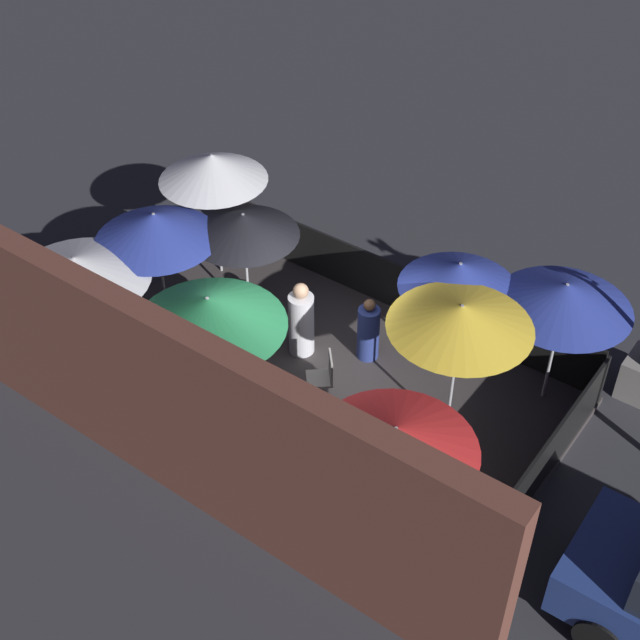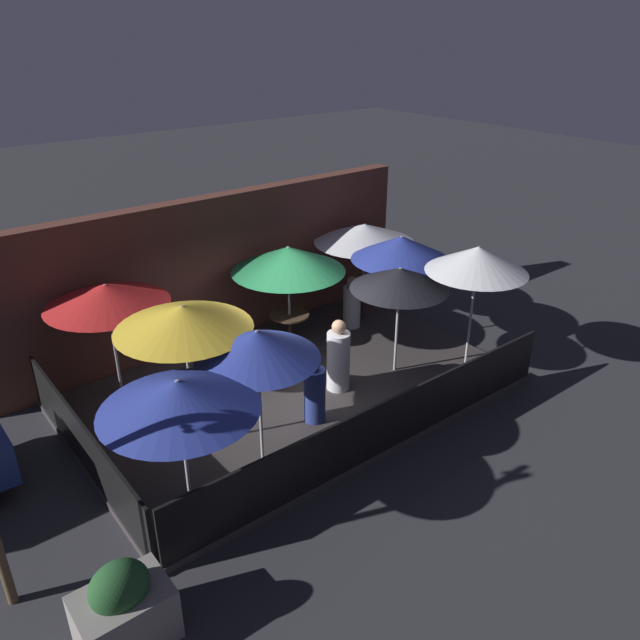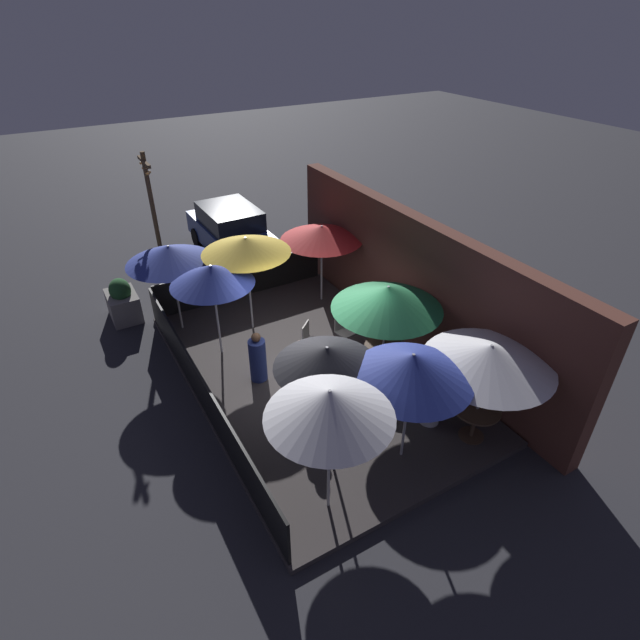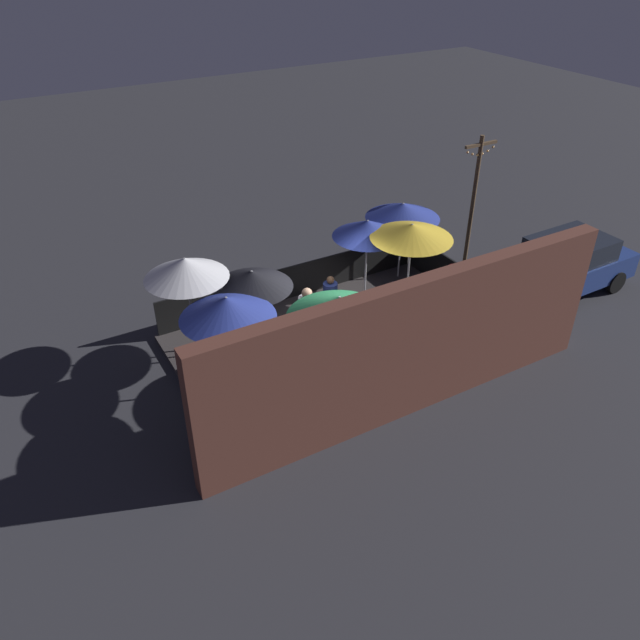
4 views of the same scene
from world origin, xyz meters
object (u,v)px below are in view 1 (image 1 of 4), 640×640
at_px(patio_umbrella_5, 155,227).
at_px(patio_chair_1, 288,412).
at_px(patio_umbrella_2, 565,296).
at_px(patio_chair_0, 323,377).
at_px(patron_1, 368,332).
at_px(patio_umbrella_8, 459,275).
at_px(patio_umbrella_6, 244,225).
at_px(patron_0, 141,340).
at_px(patron_2, 301,322).
at_px(patio_umbrella_1, 76,269).
at_px(dining_table_1, 90,335).
at_px(patio_umbrella_0, 209,312).
at_px(patio_umbrella_3, 395,439).
at_px(patio_umbrella_7, 212,167).
at_px(patio_umbrella_4, 461,316).
at_px(dining_table_0, 216,380).

height_order(patio_umbrella_5, patio_chair_1, patio_umbrella_5).
distance_m(patio_umbrella_2, patio_chair_0, 3.85).
distance_m(patio_chair_1, patron_1, 2.23).
xyz_separation_m(patio_umbrella_8, patio_chair_0, (1.29, 1.69, -1.53)).
xyz_separation_m(patio_umbrella_6, patron_0, (0.60, 2.01, -1.41)).
bearing_deg(patron_2, patio_chair_0, -58.57).
height_order(patio_umbrella_6, patio_chair_0, patio_umbrella_6).
relative_size(patio_umbrella_1, dining_table_1, 2.63).
xyz_separation_m(patio_umbrella_0, patio_umbrella_3, (-3.50, 0.49, 0.00)).
bearing_deg(patio_chair_1, patio_umbrella_7, -44.17).
height_order(patio_umbrella_2, patio_umbrella_4, patio_umbrella_4).
bearing_deg(patio_umbrella_6, patio_umbrella_4, 175.67).
bearing_deg(patio_chair_1, patio_umbrella_6, -47.31).
distance_m(patio_umbrella_1, patio_umbrella_6, 2.78).
relative_size(patio_umbrella_6, patio_chair_0, 2.26).
height_order(dining_table_0, patio_chair_0, patio_chair_0).
bearing_deg(patio_umbrella_2, patron_1, 17.22).
height_order(patio_umbrella_4, patio_umbrella_8, patio_umbrella_4).
height_order(patio_umbrella_6, dining_table_1, patio_umbrella_6).
distance_m(patio_chair_0, patio_chair_1, 0.91).
distance_m(dining_table_1, patron_2, 3.47).
relative_size(patio_umbrella_0, patio_chair_1, 2.46).
xyz_separation_m(patio_umbrella_1, patio_chair_1, (-3.65, -0.58, -1.42)).
distance_m(patio_umbrella_2, patron_2, 4.29).
bearing_deg(patio_chair_1, patio_umbrella_2, -140.42).
bearing_deg(patio_umbrella_7, dining_table_1, 89.31).
distance_m(patio_umbrella_3, patio_chair_0, 3.11).
xyz_separation_m(dining_table_0, dining_table_1, (2.39, 0.39, -0.04)).
height_order(patio_umbrella_2, patio_umbrella_8, patio_umbrella_8).
bearing_deg(patio_umbrella_5, patio_umbrella_0, 153.23).
bearing_deg(patio_umbrella_4, dining_table_0, 28.85).
bearing_deg(dining_table_0, patio_umbrella_0, 90.00).
xyz_separation_m(patio_umbrella_0, patio_chair_1, (-1.26, -0.19, -1.46)).
bearing_deg(patio_chair_0, patio_umbrella_1, -19.04).
height_order(patio_umbrella_4, patio_umbrella_6, patio_umbrella_4).
height_order(patio_umbrella_1, patron_2, patio_umbrella_1).
distance_m(patio_umbrella_1, patio_umbrella_3, 5.90).
relative_size(patio_umbrella_5, dining_table_1, 2.63).
bearing_deg(patio_umbrella_4, patio_umbrella_1, 20.99).
relative_size(patio_umbrella_3, patio_umbrella_8, 0.95).
relative_size(patio_umbrella_5, patio_umbrella_6, 1.07).
bearing_deg(dining_table_0, patio_umbrella_5, -26.77).
bearing_deg(dining_table_0, patio_umbrella_3, 172.07).
bearing_deg(patio_chair_0, patio_umbrella_2, 176.95).
height_order(patio_umbrella_2, patron_0, patio_umbrella_2).
bearing_deg(dining_table_0, patio_umbrella_6, -62.55).
distance_m(patio_umbrella_5, patio_umbrella_7, 1.75).
height_order(patio_umbrella_1, patio_umbrella_2, patio_umbrella_2).
xyz_separation_m(patron_1, patron_2, (0.98, 0.55, 0.10)).
relative_size(patio_umbrella_3, patio_chair_1, 2.32).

